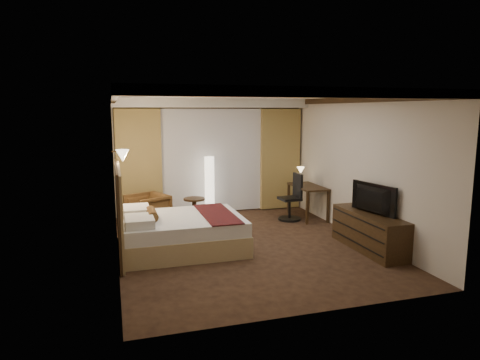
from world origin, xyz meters
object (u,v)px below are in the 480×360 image
object	(u,v)px
desk	(308,202)
television	(369,197)
side_table	(194,210)
office_chair	(290,197)
armchair	(148,209)
floor_lamp	(210,186)
bed	(183,233)
dresser	(369,231)

from	to	relation	value
desk	television	world-z (taller)	television
side_table	office_chair	size ratio (longest dim) A/B	0.50
armchair	side_table	distance (m)	1.05
floor_lamp	armchair	bearing A→B (deg)	-160.62
desk	office_chair	xyz separation A→B (m)	(-0.46, -0.05, 0.15)
bed	dresser	world-z (taller)	dresser
dresser	television	bearing A→B (deg)	180.00
floor_lamp	office_chair	xyz separation A→B (m)	(1.63, -0.87, -0.18)
bed	armchair	bearing A→B (deg)	105.01
floor_lamp	desk	xyz separation A→B (m)	(2.10, -0.82, -0.33)
side_table	television	bearing A→B (deg)	-47.96
armchair	television	size ratio (longest dim) A/B	0.76
office_chair	dresser	xyz separation A→B (m)	(0.51, -2.32, -0.20)
bed	office_chair	size ratio (longest dim) A/B	1.98
office_chair	dresser	size ratio (longest dim) A/B	0.62
floor_lamp	television	distance (m)	3.84
television	dresser	bearing A→B (deg)	-100.60
armchair	television	xyz separation A→B (m)	(3.58, -2.67, 0.57)
armchair	dresser	size ratio (longest dim) A/B	0.45
floor_lamp	dresser	bearing A→B (deg)	-56.01
bed	television	world-z (taller)	television
armchair	office_chair	distance (m)	3.12
armchair	floor_lamp	distance (m)	1.58
side_table	dresser	bearing A→B (deg)	-47.63
desk	television	distance (m)	2.44
armchair	desk	distance (m)	3.57
side_table	office_chair	bearing A→B (deg)	-13.78
side_table	desk	xyz separation A→B (m)	(2.53, -0.46, 0.11)
dresser	armchair	bearing A→B (deg)	143.46
armchair	television	bearing A→B (deg)	28.48
armchair	bed	bearing A→B (deg)	-9.74
office_chair	bed	bearing A→B (deg)	-156.24
bed	dresser	xyz separation A→B (m)	(3.15, -0.95, 0.03)
side_table	television	distance (m)	3.87
side_table	dresser	size ratio (longest dim) A/B	0.31
side_table	dresser	xyz separation A→B (m)	(2.58, -2.83, 0.07)
desk	floor_lamp	bearing A→B (deg)	158.76
desk	dresser	distance (m)	2.37
office_chair	dresser	bearing A→B (deg)	-81.27
desk	office_chair	size ratio (longest dim) A/B	1.06
floor_lamp	desk	distance (m)	2.28
side_table	television	size ratio (longest dim) A/B	0.52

